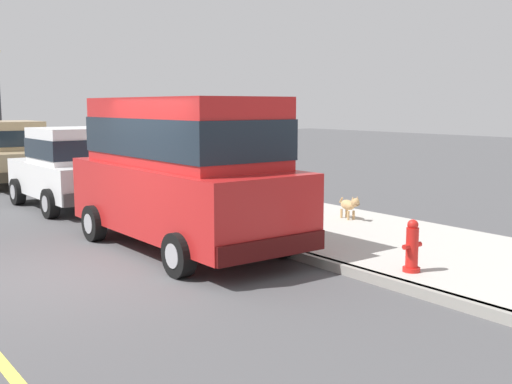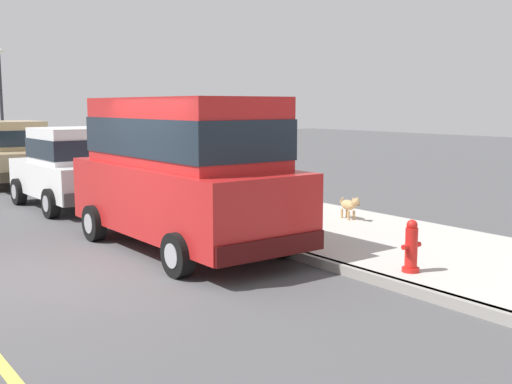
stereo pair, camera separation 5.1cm
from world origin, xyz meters
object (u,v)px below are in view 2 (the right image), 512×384
Objects in this scene: car_tan_sedan at (12,152)px; street_lamp at (1,92)px; car_red_van at (182,166)px; fire_hydrant at (411,248)px; dog_tan at (350,205)px; car_white_hatchback at (71,166)px.

car_tan_sedan is 6.58m from street_lamp.
street_lamp reaches higher than car_red_van.
fire_hydrant is 20.44m from street_lamp.
car_tan_sedan reaches higher than fire_hydrant.
fire_hydrant is (1.52, -3.58, -0.92)m from car_red_van.
car_tan_sedan is at bearing 108.20° from dog_tan.
car_red_van is 1.29× the size of car_white_hatchback.
car_red_van is 1.11× the size of street_lamp.
car_red_van reaches higher than car_tan_sedan.
dog_tan is (3.66, -5.47, -0.55)m from car_white_hatchback.
car_red_van is 6.62× the size of dog_tan.
dog_tan is at bearing -56.25° from car_white_hatchback.
street_lamp is at bearing 82.91° from car_white_hatchback.
dog_tan is at bearing -3.96° from car_red_van.
street_lamp is (-0.10, 20.30, 2.43)m from fire_hydrant.
dog_tan is at bearing 57.39° from fire_hydrant.
street_lamp is (-2.23, 16.97, 2.48)m from dog_tan.
car_tan_sedan is at bearing 95.78° from fire_hydrant.
car_red_van is at bearing 176.04° from dog_tan.
fire_hydrant is (1.53, -8.80, -0.50)m from car_white_hatchback.
car_white_hatchback reaches higher than fire_hydrant.
car_white_hatchback is 11.75m from street_lamp.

